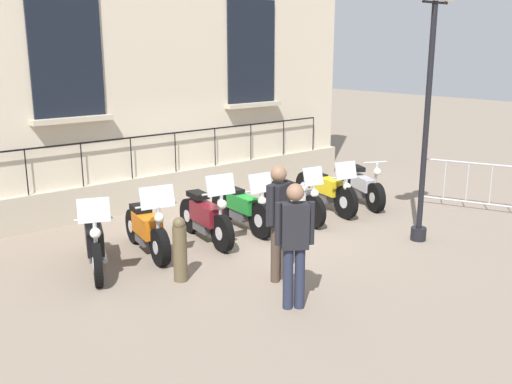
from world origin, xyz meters
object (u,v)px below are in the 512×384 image
at_px(motorcycle_orange, 147,230).
at_px(motorcycle_yellow, 326,190).
at_px(motorcycle_white, 294,199).
at_px(pedestrian_walking, 278,216).
at_px(motorcycle_maroon, 206,218).
at_px(bollard, 180,249).
at_px(crowd_barrier, 479,184).
at_px(pedestrian_standing, 295,239).
at_px(lamppost, 433,37).
at_px(motorcycle_black, 95,243).
at_px(motorcycle_silver, 362,187).
at_px(motorcycle_green, 242,208).

relative_size(motorcycle_orange, motorcycle_yellow, 0.88).
distance_m(motorcycle_white, pedestrian_walking, 3.26).
distance_m(motorcycle_maroon, bollard, 1.83).
relative_size(motorcycle_orange, crowd_barrier, 0.84).
bearing_deg(pedestrian_standing, motorcycle_white, 136.30).
xyz_separation_m(lamppost, pedestrian_standing, (0.58, -3.73, -2.62)).
bearing_deg(motorcycle_white, pedestrian_walking, -48.03).
height_order(bollard, pedestrian_walking, pedestrian_walking).
distance_m(motorcycle_black, motorcycle_yellow, 5.36).
xyz_separation_m(motorcycle_silver, lamppost, (2.31, -1.15, 3.23)).
distance_m(motorcycle_silver, crowd_barrier, 2.49).
xyz_separation_m(lamppost, pedestrian_walking, (-0.29, -3.24, -2.60)).
distance_m(motorcycle_yellow, pedestrian_walking, 4.10).
height_order(motorcycle_maroon, motorcycle_white, motorcycle_maroon).
distance_m(motorcycle_maroon, motorcycle_white, 2.19).
relative_size(bollard, pedestrian_standing, 0.58).
bearing_deg(motorcycle_silver, motorcycle_maroon, -91.89).
height_order(motorcycle_yellow, pedestrian_walking, pedestrian_walking).
relative_size(motorcycle_orange, motorcycle_white, 0.95).
bearing_deg(lamppost, pedestrian_standing, -81.18).
distance_m(crowd_barrier, bollard, 7.16).
bearing_deg(crowd_barrier, pedestrian_standing, -81.55).
distance_m(motorcycle_maroon, motorcycle_yellow, 3.21).
relative_size(motorcycle_maroon, crowd_barrier, 0.84).
bearing_deg(motorcycle_green, motorcycle_orange, -89.54).
height_order(motorcycle_black, lamppost, lamppost).
distance_m(lamppost, bollard, 5.51).
bearing_deg(motorcycle_silver, motorcycle_yellow, -101.00).
height_order(motorcycle_black, motorcycle_yellow, motorcycle_black).
relative_size(motorcycle_orange, bollard, 1.91).
distance_m(motorcycle_orange, motorcycle_white, 3.33).
relative_size(motorcycle_green, pedestrian_walking, 1.14).
xyz_separation_m(motorcycle_white, motorcycle_silver, (0.12, 2.01, -0.05)).
relative_size(motorcycle_black, motorcycle_white, 0.94).
bearing_deg(motorcycle_silver, motorcycle_orange, -92.89).
bearing_deg(motorcycle_silver, crowd_barrier, 39.11).
xyz_separation_m(motorcycle_maroon, motorcycle_silver, (0.14, 4.19, -0.06)).
distance_m(bollard, pedestrian_standing, 1.97).
distance_m(motorcycle_black, lamppost, 6.55).
xyz_separation_m(motorcycle_silver, pedestrian_walking, (2.02, -4.39, 0.63)).
distance_m(motorcycle_black, motorcycle_silver, 6.34).
height_order(motorcycle_maroon, motorcycle_green, motorcycle_maroon).
xyz_separation_m(motorcycle_white, pedestrian_standing, (3.01, -2.88, 0.56)).
xyz_separation_m(motorcycle_maroon, lamppost, (2.45, 3.04, 3.17)).
bearing_deg(bollard, pedestrian_standing, 20.27).
relative_size(motorcycle_green, bollard, 2.02).
bearing_deg(motorcycle_green, lamppost, 38.64).
height_order(motorcycle_black, motorcycle_white, motorcycle_black).
bearing_deg(motorcycle_green, motorcycle_white, 82.25).
bearing_deg(lamppost, crowd_barrier, 97.95).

